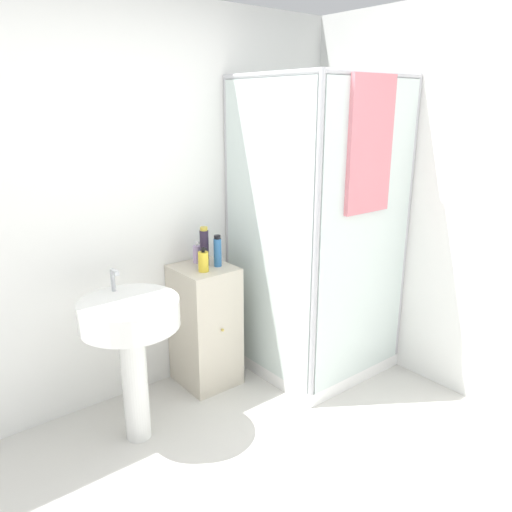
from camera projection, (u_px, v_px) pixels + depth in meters
wall_back at (122, 209)px, 3.08m from camera, size 6.40×0.06×2.50m
shower_enclosure at (316, 294)px, 3.54m from camera, size 0.91×0.94×2.06m
vanity_cabinet at (205, 325)px, 3.41m from camera, size 0.36×0.42×0.84m
sink at (131, 331)px, 2.74m from camera, size 0.54×0.54×0.99m
soap_dispenser at (203, 261)px, 3.18m from camera, size 0.07×0.07×0.16m
shampoo_bottle_tall_black at (204, 247)px, 3.28m from camera, size 0.06×0.06×0.26m
shampoo_bottle_blue at (218, 251)px, 3.28m from camera, size 0.05×0.05×0.21m
lotion_bottle_white at (197, 254)px, 3.36m from camera, size 0.05×0.06×0.15m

